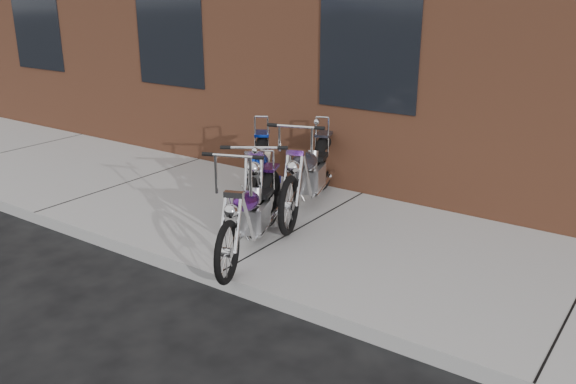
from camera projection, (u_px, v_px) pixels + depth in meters
The scene contains 5 objects.
ground at pixel (216, 288), 6.01m from camera, with size 120.00×120.00×0.00m, color black.
sidewalk at pixel (301, 233), 7.14m from camera, with size 22.00×3.00×0.15m, color #A3A09A.
chopper_purple at pixel (252, 215), 6.42m from camera, with size 0.89×2.03×1.20m.
chopper_blue at pixel (259, 176), 7.57m from camera, with size 1.42×2.06×1.04m.
chopper_third at pixel (309, 176), 7.60m from camera, with size 0.91×2.29×1.21m.
Camera 1 is at (3.66, -4.00, 2.84)m, focal length 38.00 mm.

